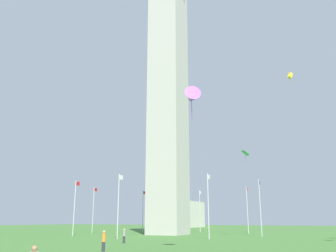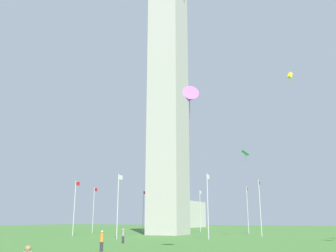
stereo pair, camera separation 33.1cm
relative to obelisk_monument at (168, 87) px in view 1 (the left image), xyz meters
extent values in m
plane|color=#3D6B2D|center=(0.00, 0.00, -29.04)|extent=(260.00, 260.00, 0.00)
cube|color=#B7B2A8|center=(0.00, 0.00, -3.48)|extent=(6.39, 6.39, 51.11)
cylinder|color=silver|center=(17.21, 0.00, -24.37)|extent=(0.14, 0.14, 9.34)
cube|color=white|center=(17.76, 0.00, -20.15)|extent=(1.00, 0.03, 0.64)
cylinder|color=silver|center=(12.17, 12.17, -24.37)|extent=(0.14, 0.14, 9.34)
cube|color=red|center=(12.72, 12.17, -20.15)|extent=(1.00, 0.03, 0.64)
cylinder|color=silver|center=(0.00, 17.21, -24.37)|extent=(0.14, 0.14, 9.34)
cube|color=red|center=(0.55, 17.21, -20.15)|extent=(1.00, 0.03, 0.64)
cylinder|color=silver|center=(-12.17, 12.17, -24.37)|extent=(0.14, 0.14, 9.34)
cube|color=red|center=(-11.62, 12.17, -20.15)|extent=(1.00, 0.03, 0.64)
cylinder|color=silver|center=(-17.21, 0.00, -24.37)|extent=(0.14, 0.14, 9.34)
cube|color=white|center=(-16.66, 0.00, -20.15)|extent=(1.00, 0.03, 0.64)
cylinder|color=silver|center=(-12.17, -12.17, -24.37)|extent=(0.14, 0.14, 9.34)
cube|color=white|center=(-11.62, -12.17, -20.15)|extent=(1.00, 0.03, 0.64)
cylinder|color=silver|center=(0.00, -17.21, -24.37)|extent=(0.14, 0.14, 9.34)
cube|color=#1E2D99|center=(0.55, -17.21, -20.15)|extent=(1.00, 0.03, 0.64)
cylinder|color=silver|center=(12.17, -12.17, -24.37)|extent=(0.14, 0.14, 9.34)
cube|color=red|center=(12.72, -12.17, -20.15)|extent=(1.00, 0.03, 0.64)
cylinder|color=#2D2D38|center=(-35.59, -10.48, -28.64)|extent=(0.29, 0.29, 0.80)
cylinder|color=orange|center=(-35.59, -10.48, -27.87)|extent=(0.32, 0.32, 0.73)
sphere|color=tan|center=(-35.59, -10.48, -27.39)|extent=(0.24, 0.24, 0.24)
cylinder|color=#2D2D38|center=(-24.91, -5.94, -28.64)|extent=(0.29, 0.29, 0.80)
cylinder|color=gray|center=(-24.91, -5.94, -27.93)|extent=(0.32, 0.32, 0.62)
sphere|color=tan|center=(-24.91, -5.94, -27.50)|extent=(0.24, 0.24, 0.24)
sphere|color=#936B4C|center=(-51.95, -18.59, -27.46)|extent=(0.24, 0.24, 0.24)
cube|color=yellow|center=(0.17, -23.87, -1.56)|extent=(1.08, 1.00, 1.13)
cylinder|color=#A4921C|center=(0.17, -23.87, -2.44)|extent=(0.04, 0.04, 1.31)
cone|color=purple|center=(-34.25, -18.44, -15.60)|extent=(2.24, 2.16, 1.82)
cylinder|color=#67278E|center=(-34.25, -18.44, -16.78)|extent=(0.04, 0.04, 1.77)
cube|color=green|center=(-3.62, -16.03, -15.51)|extent=(1.69, 1.60, 0.79)
cylinder|color=#208035|center=(-3.62, -16.03, -16.57)|extent=(0.04, 0.04, 1.59)
cube|color=beige|center=(65.16, 26.35, -24.37)|extent=(19.00, 14.36, 9.34)
camera|label=1|loc=(-63.26, -29.71, -26.37)|focal=38.76mm
camera|label=2|loc=(-63.12, -30.01, -26.37)|focal=38.76mm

